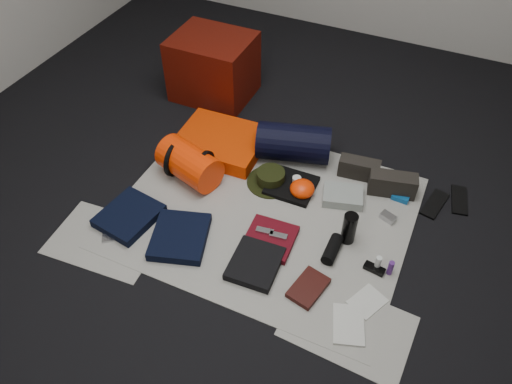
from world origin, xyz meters
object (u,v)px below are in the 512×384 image
at_px(stuff_sack, 189,163).
at_px(water_bottle, 349,228).
at_px(compact_camera, 388,217).
at_px(paperback_book, 308,288).
at_px(sleeping_pad, 221,142).
at_px(red_cabinet, 213,67).
at_px(navy_duffel, 293,143).

relative_size(stuff_sack, water_bottle, 1.96).
bearing_deg(compact_camera, paperback_book, -91.13).
bearing_deg(compact_camera, water_bottle, -104.33).
bearing_deg(paperback_book, sleeping_pad, 151.43).
bearing_deg(sleeping_pad, water_bottle, -22.18).
bearing_deg(water_bottle, stuff_sack, 175.63).
bearing_deg(paperback_book, compact_camera, 81.20).
bearing_deg(water_bottle, compact_camera, 55.33).
bearing_deg(red_cabinet, stuff_sack, -71.71).
bearing_deg(red_cabinet, paperback_book, -47.29).
relative_size(red_cabinet, water_bottle, 2.81).
bearing_deg(water_bottle, sleeping_pad, 157.82).
bearing_deg(sleeping_pad, paperback_book, -41.24).
relative_size(stuff_sack, navy_duffel, 0.83).
bearing_deg(compact_camera, stuff_sack, -151.96).
height_order(red_cabinet, stuff_sack, red_cabinet).
height_order(red_cabinet, compact_camera, red_cabinet).
xyz_separation_m(red_cabinet, water_bottle, (1.29, -0.92, -0.12)).
bearing_deg(navy_duffel, paperback_book, -79.78).
height_order(stuff_sack, navy_duffel, navy_duffel).
height_order(stuff_sack, paperback_book, stuff_sack).
height_order(red_cabinet, paperback_book, red_cabinet).
distance_m(stuff_sack, water_bottle, 1.01).
bearing_deg(compact_camera, navy_duffel, 178.93).
distance_m(navy_duffel, water_bottle, 0.72).
distance_m(sleeping_pad, compact_camera, 1.14).
relative_size(navy_duffel, paperback_book, 2.13).
height_order(sleeping_pad, paperback_book, sleeping_pad).
relative_size(stuff_sack, compact_camera, 4.39).
distance_m(sleeping_pad, paperback_book, 1.18).
height_order(navy_duffel, water_bottle, navy_duffel).
relative_size(red_cabinet, compact_camera, 6.28).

